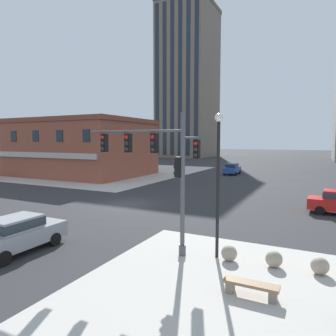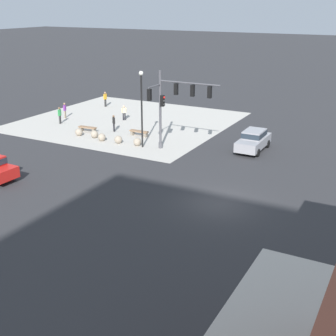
{
  "view_description": "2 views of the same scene",
  "coord_description": "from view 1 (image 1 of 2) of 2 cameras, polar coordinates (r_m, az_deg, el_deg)",
  "views": [
    {
      "loc": [
        13.89,
        -20.21,
        5.18
      ],
      "look_at": [
        1.94,
        3.65,
        2.74
      ],
      "focal_mm": 32.34,
      "sensor_mm": 36.0,
      "label": 1
    },
    {
      "loc": [
        -9.31,
        23.77,
        11.44
      ],
      "look_at": [
        3.0,
        0.88,
        2.03
      ],
      "focal_mm": 49.04,
      "sensor_mm": 36.0,
      "label": 2
    }
  ],
  "objects": [
    {
      "name": "street_lamp_corner_near",
      "position": [
        13.26,
        9.42,
        -0.44
      ],
      "size": [
        0.36,
        0.36,
        6.33
      ],
      "color": "black",
      "rests_on": "ground"
    },
    {
      "name": "bollard_sphere_curb_c",
      "position": [
        13.63,
        26.71,
        -16.15
      ],
      "size": [
        0.68,
        0.68,
        0.68
      ],
      "primitive_type": "sphere",
      "color": "gray",
      "rests_on": "ground"
    },
    {
      "name": "traffic_signal_main",
      "position": [
        13.98,
        -1.21,
        0.84
      ],
      "size": [
        5.3,
        2.09,
        6.4
      ],
      "color": "#4C4C51",
      "rests_on": "ground"
    },
    {
      "name": "bench_near_signal",
      "position": [
        11.13,
        15.38,
        -20.84
      ],
      "size": [
        1.8,
        0.49,
        0.49
      ],
      "color": "#8E6B4C",
      "rests_on": "ground"
    },
    {
      "name": "car_main_southbound_far",
      "position": [
        15.9,
        -26.52,
        -10.89
      ],
      "size": [
        1.91,
        4.41,
        1.68
      ],
      "color": "#99999E",
      "rests_on": "ground"
    },
    {
      "name": "bollard_sphere_curb_b",
      "position": [
        13.63,
        19.34,
        -15.88
      ],
      "size": [
        0.68,
        0.68,
        0.68
      ],
      "primitive_type": "sphere",
      "color": "gray",
      "rests_on": "ground"
    },
    {
      "name": "residential_tower_skyline_left",
      "position": [
        98.34,
        3.88,
        15.87
      ],
      "size": [
        15.14,
        18.63,
        46.72
      ],
      "color": "#70665B",
      "rests_on": "ground"
    },
    {
      "name": "car_main_northbound_far",
      "position": [
        47.23,
        12.0,
        -0.08
      ],
      "size": [
        1.92,
        4.41,
        1.68
      ],
      "color": "#23479E",
      "rests_on": "ground"
    },
    {
      "name": "storefront_block_near_corner",
      "position": [
        48.83,
        -17.24,
        3.77
      ],
      "size": [
        22.25,
        14.45,
        8.27
      ],
      "color": "brown",
      "rests_on": "ground"
    },
    {
      "name": "ground_plane",
      "position": [
        25.06,
        -7.78,
        -6.76
      ],
      "size": [
        320.0,
        320.0,
        0.0
      ],
      "primitive_type": "plane",
      "color": "#2D2D30"
    },
    {
      "name": "sidewalk_far_corner",
      "position": [
        52.84,
        -13.46,
        -0.55
      ],
      "size": [
        32.0,
        32.0,
        0.02
      ],
      "primitive_type": "cube",
      "color": "#B7B2A8",
      "rests_on": "ground"
    },
    {
      "name": "bollard_sphere_curb_a",
      "position": [
        13.78,
        11.45,
        -15.45
      ],
      "size": [
        0.68,
        0.68,
        0.68
      ],
      "primitive_type": "sphere",
      "color": "gray",
      "rests_on": "ground"
    }
  ]
}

